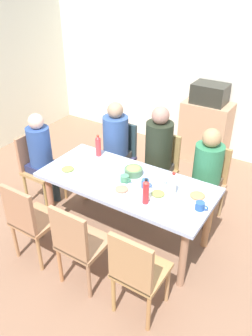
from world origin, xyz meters
TOP-DOWN VIEW (x-y plane):
  - ground_plane at (0.00, 0.00)m, footprint 6.91×6.91m
  - wall_back at (0.00, 2.45)m, footprint 6.00×0.12m
  - dining_table at (0.00, 0.00)m, footprint 1.81×0.81m
  - chair_0 at (0.60, 0.79)m, footprint 0.40×0.40m
  - person_0 at (0.60, 0.70)m, footprint 0.31×0.31m
  - chair_1 at (0.00, 0.79)m, footprint 0.40×0.40m
  - person_1 at (-0.00, 0.70)m, footprint 0.31×0.31m
  - chair_2 at (-1.28, 0.00)m, footprint 0.40×0.40m
  - person_2 at (-1.19, 0.00)m, footprint 0.30×0.30m
  - chair_3 at (-0.60, 0.79)m, footprint 0.40×0.40m
  - person_3 at (-0.60, 0.70)m, footprint 0.32×0.32m
  - chair_4 at (-0.60, -0.79)m, footprint 0.40×0.40m
  - chair_5 at (0.00, -0.79)m, footprint 0.40×0.40m
  - chair_6 at (0.60, -0.79)m, footprint 0.40×0.40m
  - plate_0 at (0.07, -0.18)m, footprint 0.24×0.24m
  - plate_1 at (0.40, -0.06)m, footprint 0.23×0.23m
  - plate_2 at (0.72, 0.11)m, footprint 0.26×0.26m
  - plate_3 at (-0.62, -0.18)m, footprint 0.24×0.24m
  - bowl_0 at (0.00, 0.15)m, footprint 0.19×0.19m
  - cup_0 at (-0.00, -0.03)m, footprint 0.12×0.09m
  - cup_1 at (0.32, 0.16)m, footprint 0.11×0.07m
  - cup_2 at (0.81, -0.04)m, footprint 0.12×0.08m
  - cup_3 at (0.23, -0.00)m, footprint 0.11×0.08m
  - bottle_0 at (0.50, 0.04)m, footprint 0.07×0.07m
  - bottle_1 at (0.35, -0.22)m, footprint 0.06×0.06m
  - bottle_2 at (-0.55, 0.28)m, footprint 0.06×0.06m
  - side_cabinet at (0.05, 2.15)m, footprint 0.70×0.44m
  - microwave at (0.05, 2.15)m, footprint 0.48×0.36m

SIDE VIEW (x-z plane):
  - ground_plane at x=0.00m, z-range 0.00..0.00m
  - side_cabinet at x=0.05m, z-range 0.00..0.90m
  - chair_0 at x=0.60m, z-range 0.06..0.96m
  - chair_1 at x=0.00m, z-range 0.06..0.96m
  - chair_2 at x=-1.28m, z-range 0.06..0.96m
  - chair_3 at x=-0.60m, z-range 0.06..0.96m
  - chair_4 at x=-0.60m, z-range 0.06..0.96m
  - chair_5 at x=0.00m, z-range 0.06..0.96m
  - chair_6 at x=0.60m, z-range 0.06..0.96m
  - dining_table at x=0.00m, z-range 0.28..1.00m
  - person_2 at x=-1.19m, z-range 0.10..1.29m
  - person_0 at x=0.60m, z-range 0.12..1.30m
  - person_3 at x=-0.60m, z-range 0.12..1.34m
  - plate_1 at x=0.40m, z-range 0.72..0.76m
  - plate_0 at x=0.07m, z-range 0.72..0.76m
  - plate_2 at x=0.72m, z-range 0.72..0.76m
  - plate_3 at x=-0.62m, z-range 0.72..0.76m
  - cup_0 at x=0.00m, z-range 0.73..0.80m
  - cup_2 at x=0.81m, z-range 0.73..0.80m
  - cup_1 at x=0.32m, z-range 0.73..0.81m
  - person_1 at x=0.00m, z-range 0.12..1.41m
  - cup_3 at x=0.23m, z-range 0.73..0.81m
  - bowl_0 at x=0.00m, z-range 0.72..0.82m
  - bottle_0 at x=0.50m, z-range 0.72..0.96m
  - bottle_2 at x=-0.55m, z-range 0.72..0.97m
  - bottle_1 at x=0.35m, z-range 0.72..0.98m
  - microwave at x=0.05m, z-range 0.90..1.18m
  - wall_back at x=0.00m, z-range 0.00..2.60m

